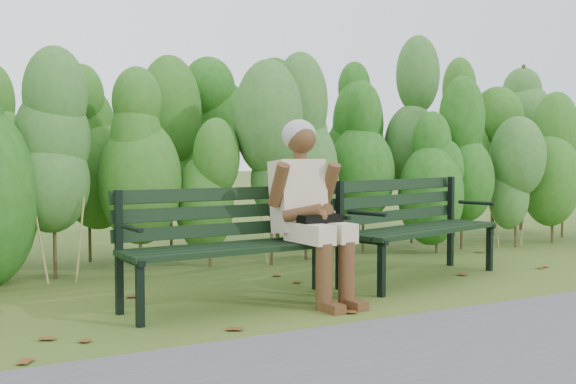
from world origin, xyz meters
name	(u,v)px	position (x,y,z in m)	size (l,w,h in m)	color
ground	(310,294)	(0.00, 0.00, 0.00)	(80.00, 80.00, 0.00)	#37561C
footpath	(548,377)	(0.00, -2.20, 0.01)	(60.00, 2.50, 0.01)	#474749
hedge_band	(215,134)	(0.00, 1.86, 1.26)	(11.04, 1.67, 2.42)	#47381E
leaf_litter	(366,286)	(0.52, 0.02, 0.00)	(5.13, 2.28, 0.01)	brown
bench_left	(233,236)	(-0.65, -0.04, 0.48)	(1.66, 0.64, 0.81)	black
bench_right	(412,220)	(1.09, 0.16, 0.50)	(1.77, 1.01, 0.84)	black
seated_woman	(309,200)	(-0.11, -0.18, 0.72)	(0.55, 0.80, 1.30)	#C1AF92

